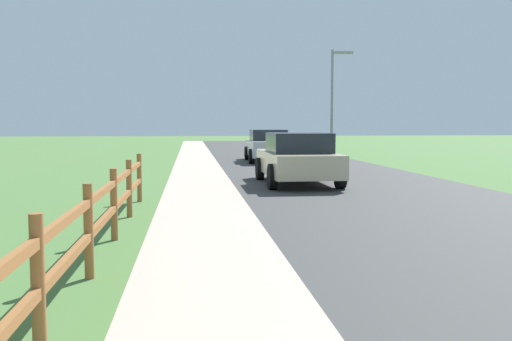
% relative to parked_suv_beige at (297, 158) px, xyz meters
% --- Properties ---
extents(ground_plane, '(120.00, 120.00, 0.00)m').
position_rel_parked_suv_beige_xyz_m(ground_plane, '(-1.94, 8.16, -0.78)').
color(ground_plane, '#4B7139').
extents(road_asphalt, '(7.00, 66.00, 0.01)m').
position_rel_parked_suv_beige_xyz_m(road_asphalt, '(1.56, 10.16, -0.77)').
color(road_asphalt, '#3A3A3A').
rests_on(road_asphalt, ground).
extents(curb_concrete, '(6.00, 66.00, 0.01)m').
position_rel_parked_suv_beige_xyz_m(curb_concrete, '(-4.94, 10.16, -0.77)').
color(curb_concrete, '#C0A796').
rests_on(curb_concrete, ground).
extents(grass_verge, '(5.00, 66.00, 0.00)m').
position_rel_parked_suv_beige_xyz_m(grass_verge, '(-6.44, 10.16, -0.77)').
color(grass_verge, '#4B7139').
rests_on(grass_verge, ground).
extents(rail_fence, '(0.11, 13.20, 1.13)m').
position_rel_parked_suv_beige_xyz_m(rail_fence, '(-4.39, -9.99, -0.12)').
color(rail_fence, '#915B2F').
rests_on(rail_fence, ground).
extents(parked_suv_beige, '(2.16, 4.53, 1.55)m').
position_rel_parked_suv_beige_xyz_m(parked_suv_beige, '(0.00, 0.00, 0.00)').
color(parked_suv_beige, '#C6B793').
rests_on(parked_suv_beige, ground).
extents(parked_car_silver, '(2.18, 4.79, 1.54)m').
position_rel_parked_suv_beige_xyz_m(parked_car_silver, '(0.53, 10.25, -0.00)').
color(parked_car_silver, '#B7BABF').
rests_on(parked_car_silver, ground).
extents(street_lamp, '(1.17, 0.20, 5.69)m').
position_rel_parked_suv_beige_xyz_m(street_lamp, '(4.32, 12.32, 2.65)').
color(street_lamp, gray).
rests_on(street_lamp, ground).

